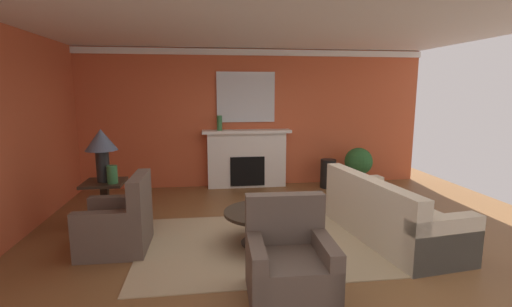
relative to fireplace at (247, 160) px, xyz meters
The scene contains 18 objects.
ground_plane 2.87m from the fireplace, 88.71° to the right, with size 8.78×8.78×0.00m, color brown.
wall_fireplace 0.87m from the fireplace, 73.34° to the left, with size 7.35×0.12×2.81m, color #C65633.
ceiling_panel 3.39m from the fireplace, 88.56° to the right, with size 7.35×6.52×0.06m, color white.
crown_moulding 2.17m from the fireplace, 64.23° to the left, with size 7.35×0.08×0.12m, color white.
area_rug 2.99m from the fireplace, 92.41° to the right, with size 3.15×2.21×0.01m, color tan.
fireplace is the anchor object (origin of this frame).
mantel_mirror 1.29m from the fireplace, 90.00° to the left, with size 1.18×0.04×1.01m, color silver.
sofa 3.38m from the fireplace, 61.99° to the right, with size 1.16×2.20×0.85m.
armchair_near_window 3.45m from the fireplace, 124.11° to the right, with size 0.81×0.81×0.95m.
armchair_facing_fireplace 4.20m from the fireplace, 90.75° to the right, with size 0.83×0.83×0.95m.
coffee_table 2.95m from the fireplace, 92.41° to the right, with size 1.00×1.00×0.45m.
side_table 3.09m from the fireplace, 137.52° to the right, with size 0.56×0.56×0.70m.
table_lamp 3.16m from the fireplace, 137.52° to the right, with size 0.44×0.44×0.75m.
vase_on_side_table 3.08m from the fireplace, 133.97° to the right, with size 0.14×0.14×0.25m, color #33703D.
vase_tall_corner 1.69m from the fireplace, 10.31° to the right, with size 0.31×0.31×0.59m, color black.
vase_mantel_left 0.95m from the fireplace, behind, with size 0.11×0.11×0.30m, color #33703D.
book_red_cover 2.93m from the fireplace, 93.07° to the right, with size 0.24×0.15×0.05m, color maroon.
potted_plant 2.28m from the fireplace, 10.29° to the right, with size 0.56×0.56×0.83m.
Camera 1 is at (-0.89, -4.64, 1.98)m, focal length 25.97 mm.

